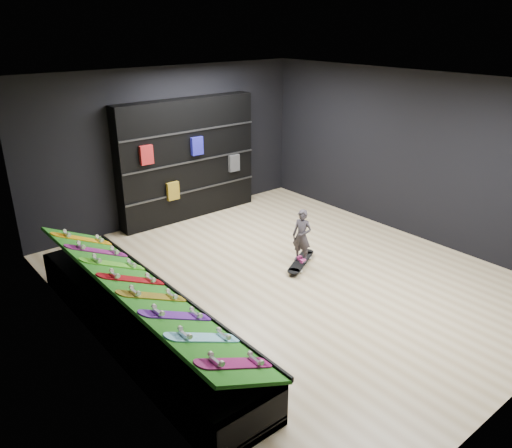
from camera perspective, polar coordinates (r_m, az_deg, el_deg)
floor at (r=7.95m, az=3.73°, el=-6.23°), size 6.00×7.00×0.01m
ceiling at (r=7.02m, az=4.35°, el=15.79°), size 6.00×7.00×0.01m
wall_back at (r=10.08m, az=-9.88°, el=8.87°), size 6.00×0.02×3.00m
wall_left at (r=5.84m, az=-18.01°, el=-1.97°), size 0.02×7.00×3.00m
wall_right at (r=9.59m, az=17.33°, el=7.49°), size 0.02×7.00×3.00m
display_rack at (r=6.58m, az=-13.04°, el=-10.94°), size 0.90×4.50×0.50m
turf_ramp at (r=6.36m, az=-13.00°, el=-7.31°), size 0.92×4.50×0.46m
back_shelving at (r=10.14m, az=-7.85°, el=7.31°), size 3.00×0.35×2.40m
floor_skateboard at (r=8.35m, az=5.15°, el=-4.47°), size 0.97×0.66×0.09m
child at (r=8.21m, az=5.22°, el=-2.49°), size 0.20×0.24×0.54m
display_board_0 at (r=4.97m, az=-2.43°, el=-15.63°), size 0.93×0.22×0.50m
display_board_1 at (r=5.33m, az=-6.04°, el=-12.78°), size 0.93×0.22×0.50m
display_board_2 at (r=5.72m, az=-9.11°, el=-10.27°), size 0.93×0.22×0.50m
display_board_3 at (r=6.13m, az=-11.74°, el=-8.06°), size 0.93×0.22×0.50m
display_board_4 at (r=6.57m, az=-14.01°, el=-6.13°), size 0.93×0.22×0.50m
display_board_5 at (r=7.01m, az=-15.98°, el=-4.43°), size 0.93×0.22×0.50m
display_board_6 at (r=7.47m, az=-17.71°, el=-2.93°), size 0.93×0.22×0.50m
display_board_7 at (r=7.94m, az=-19.22°, el=-1.60°), size 0.93×0.22×0.50m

